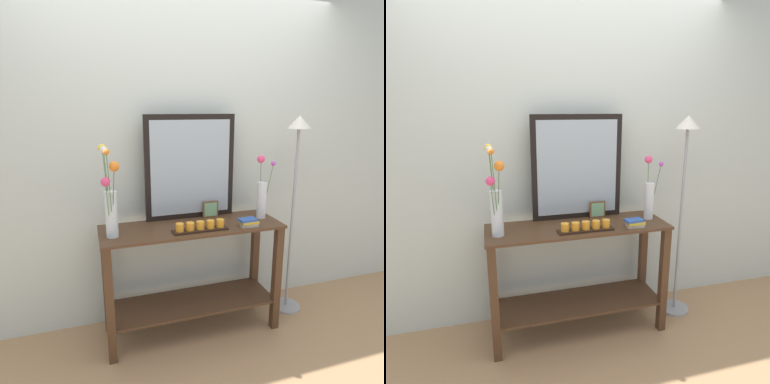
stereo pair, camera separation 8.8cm
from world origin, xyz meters
The scene contains 10 objects.
ground_plane centered at (0.00, 0.00, -0.01)m, with size 7.00×6.00×0.02m, color #A87F56.
wall_back centered at (0.00, 0.33, 1.35)m, with size 6.40×0.08×2.70m, color beige.
console_table centered at (0.00, 0.00, 0.52)m, with size 1.31×0.43×0.85m.
mirror_leaning centered at (0.04, 0.18, 1.25)m, with size 0.69×0.03×0.79m.
tall_vase_left centered at (-0.57, -0.06, 1.10)m, with size 0.12×0.27×0.60m.
vase_right centered at (0.57, 0.02, 1.04)m, with size 0.15×0.08×0.48m.
candle_tray centered at (0.02, -0.12, 0.88)m, with size 0.39×0.09×0.07m.
picture_frame_small centered at (0.19, 0.14, 0.92)m, with size 0.12×0.01×0.13m.
book_stack centered at (0.39, -0.13, 0.88)m, with size 0.14×0.09×0.06m.
floor_lamp centered at (0.87, 0.03, 1.10)m, with size 0.24×0.24×1.63m.
Camera 2 is at (-0.61, -2.21, 1.68)m, focal length 31.35 mm.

